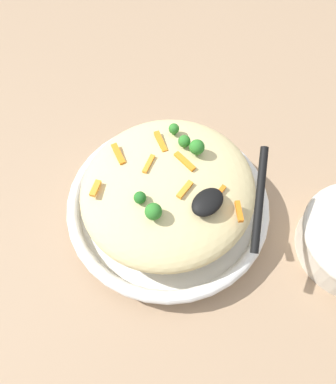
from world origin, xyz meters
name	(u,v)px	position (x,y,z in m)	size (l,w,h in m)	color
ground_plane	(168,212)	(0.00, 0.00, 0.00)	(2.40, 2.40, 0.00)	#9E7F60
serving_bowl	(168,206)	(0.00, 0.00, 0.03)	(0.36, 0.36, 0.05)	white
pasta_mound	(168,189)	(0.00, 0.00, 0.09)	(0.30, 0.29, 0.08)	#DBC689
carrot_piece_0	(161,142)	(0.04, 0.06, 0.12)	(0.04, 0.01, 0.01)	orange
carrot_piece_1	(184,161)	(0.04, 0.00, 0.13)	(0.04, 0.01, 0.01)	orange
carrot_piece_2	(184,190)	(0.00, -0.04, 0.13)	(0.03, 0.01, 0.01)	orange
carrot_piece_3	(118,154)	(-0.02, 0.09, 0.12)	(0.04, 0.01, 0.01)	orange
carrot_piece_4	(239,211)	(0.03, -0.12, 0.12)	(0.03, 0.01, 0.01)	orange
carrot_piece_5	(219,193)	(0.03, -0.08, 0.12)	(0.03, 0.01, 0.01)	orange
carrot_piece_6	(149,164)	(-0.01, 0.04, 0.13)	(0.04, 0.01, 0.01)	orange
carrot_piece_7	(95,188)	(-0.09, 0.07, 0.12)	(0.03, 0.01, 0.01)	orange
broccoli_floret_0	(174,129)	(0.07, 0.06, 0.13)	(0.02, 0.02, 0.02)	#296820
broccoli_floret_1	(153,212)	(-0.06, -0.03, 0.14)	(0.03, 0.03, 0.03)	#296820
broccoli_floret_2	(140,198)	(-0.06, 0.00, 0.13)	(0.02, 0.02, 0.02)	#205B1C
broccoli_floret_3	(184,141)	(0.06, 0.02, 0.13)	(0.02, 0.02, 0.02)	#296820
broccoli_floret_4	(199,149)	(0.07, 0.00, 0.14)	(0.03, 0.03, 0.03)	#296820
serving_spoon	(225,201)	(0.02, -0.10, 0.14)	(0.13, 0.13, 0.07)	black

